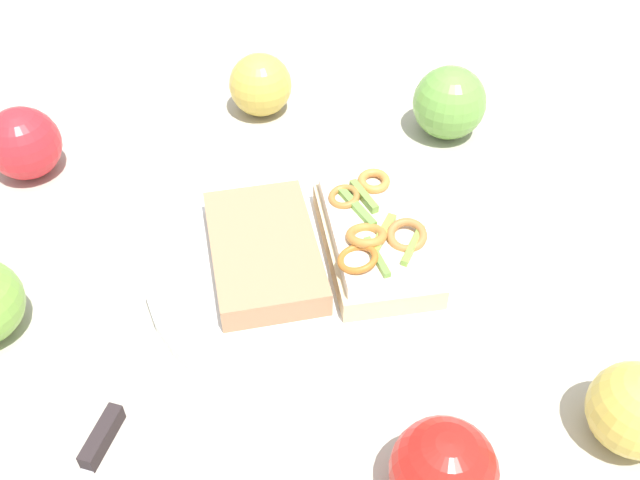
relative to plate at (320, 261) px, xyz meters
The scene contains 10 objects.
ground_plane 0.01m from the plate, ahead, with size 2.00×2.00×0.00m, color #B6AE9C.
plate is the anchor object (origin of this frame).
sandwich 0.06m from the plate, behind, with size 0.10×0.16×0.05m.
bread_slice_side 0.05m from the plate, ahead, with size 0.15×0.09×0.03m, color tan.
apple_0 0.28m from the plate, 135.95° to the left, with size 0.07×0.07×0.07m, color gold.
apple_1 0.33m from the plate, 31.02° to the right, with size 0.08×0.08×0.08m, color red.
apple_3 0.26m from the plate, 81.39° to the right, with size 0.07×0.07×0.07m, color gold.
apple_4 0.24m from the plate, 103.81° to the left, with size 0.07×0.07×0.07m, color red.
apple_5 0.25m from the plate, 130.52° to the right, with size 0.08×0.08×0.08m, color #6CA744.
knife 0.25m from the plate, 43.08° to the left, with size 0.05×0.11×0.02m.
Camera 1 is at (0.05, 0.45, 0.47)m, focal length 39.78 mm.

